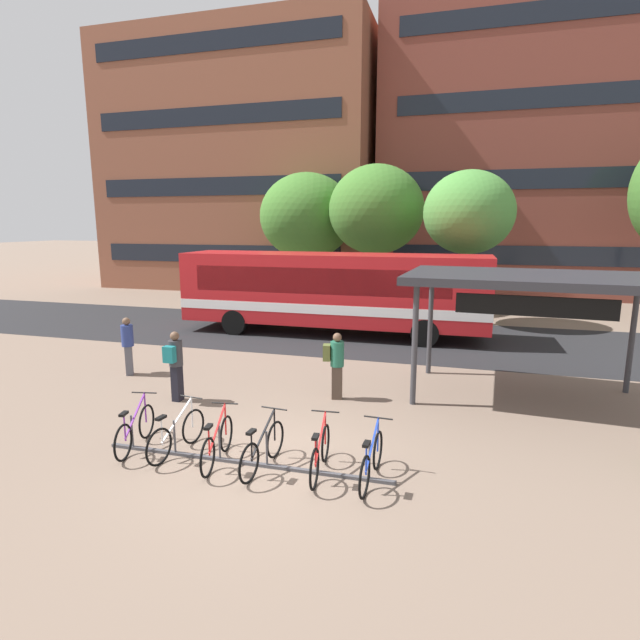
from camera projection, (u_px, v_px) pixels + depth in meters
The scene contains 20 objects.
ground at pixel (267, 461), 9.34m from camera, with size 200.00×200.00×0.00m, color #7A6656.
bus_lane_asphalt at pixel (371, 336), 19.64m from camera, with size 80.00×7.20×0.01m, color #232326.
city_bus at pixel (334, 290), 19.71m from camera, with size 12.04×2.66×3.20m.
bike_rack at pixel (243, 459), 9.20m from camera, with size 5.63×0.14×0.70m.
parked_bicycle_purple_0 at pixel (135, 430), 9.80m from camera, with size 0.53×1.70×0.99m.
parked_bicycle_white_1 at pixel (177, 435), 9.58m from camera, with size 0.52×1.72×0.99m.
parked_bicycle_red_2 at pixel (217, 443), 9.20m from camera, with size 0.52×1.71×0.99m.
parked_bicycle_black_3 at pixel (263, 449), 8.96m from camera, with size 0.52×1.72×0.99m.
parked_bicycle_red_4 at pixel (320, 454), 8.79m from camera, with size 0.52×1.72×0.99m.
parked_bicycle_blue_5 at pixel (372, 461), 8.51m from camera, with size 0.52×1.72×0.99m.
transit_shelter at pixel (532, 282), 12.12m from camera, with size 6.16×3.95×3.15m.
commuter_olive_pack_0 at pixel (336, 361), 12.48m from camera, with size 0.57×0.40×1.70m.
commuter_teal_pack_1 at pixel (175, 361), 12.32m from camera, with size 0.35×0.53×1.77m.
commuter_teal_pack_2 at pixel (128, 342), 14.53m from camera, with size 0.55×0.60×1.70m.
street_tree_1 at pixel (307, 216), 27.72m from camera, with size 5.19×5.19×7.12m.
street_tree_2 at pixel (376, 210), 24.98m from camera, with size 4.75×4.75×7.25m.
street_tree_3 at pixel (469, 213), 21.16m from camera, with size 3.81×3.81×6.58m.
building_left_wing at pixel (257, 169), 36.70m from camera, with size 18.13×13.09×16.53m.
building_right_wing at pixel (548, 126), 32.64m from camera, with size 20.59×12.48×21.27m.
building_centre_block at pixel (416, 184), 49.30m from camera, with size 18.15×12.89×16.30m.
Camera 1 is at (3.33, -8.06, 4.37)m, focal length 28.06 mm.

